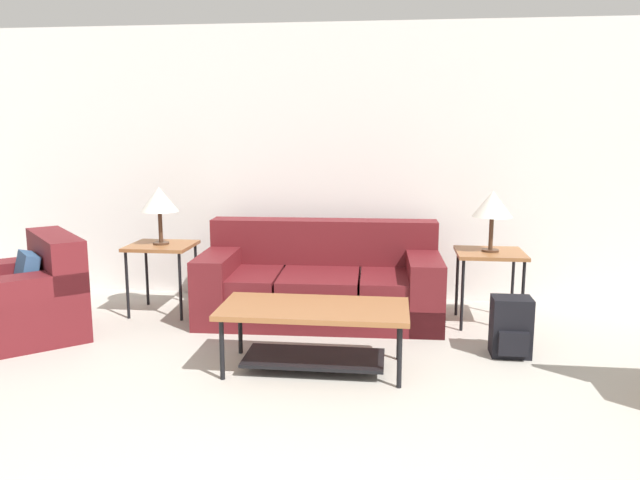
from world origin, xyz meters
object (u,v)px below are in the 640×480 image
object	(u,v)px
side_table_left	(162,251)
side_table_right	(490,259)
table_lamp_left	(159,200)
table_lamp_right	(492,205)
armchair	(18,302)
coffee_table	(314,323)
couch	(321,285)
backpack	(511,327)

from	to	relation	value
side_table_left	side_table_right	xyz separation A→B (m)	(2.85, 0.00, 0.00)
table_lamp_left	table_lamp_right	distance (m)	2.85
armchair	side_table_right	distance (m)	3.83
coffee_table	table_lamp_right	distance (m)	1.91
armchair	side_table_left	world-z (taller)	armchair
couch	side_table_left	xyz separation A→B (m)	(-1.42, -0.03, 0.27)
table_lamp_left	coffee_table	bearing A→B (deg)	-38.06
armchair	backpack	world-z (taller)	armchair
couch	table_lamp_right	bearing A→B (deg)	-1.10
coffee_table	table_lamp_left	distance (m)	2.05
side_table_right	table_lamp_right	distance (m)	0.45
table_lamp_left	table_lamp_right	bearing A→B (deg)	0.00
side_table_left	table_lamp_right	bearing A→B (deg)	0.00
side_table_right	table_lamp_left	bearing A→B (deg)	180.00
coffee_table	side_table_right	world-z (taller)	side_table_right
couch	table_lamp_left	size ratio (longest dim) A/B	4.10
table_lamp_left	backpack	distance (m)	3.11
side_table_left	table_lamp_left	bearing A→B (deg)	0.00
couch	table_lamp_right	size ratio (longest dim) A/B	4.10
side_table_left	table_lamp_right	size ratio (longest dim) A/B	1.23
couch	backpack	distance (m)	1.68
couch	side_table_left	size ratio (longest dim) A/B	3.32
armchair	side_table_left	distance (m)	1.22
armchair	coffee_table	world-z (taller)	armchair
side_table_left	couch	bearing A→B (deg)	1.10
side_table_right	armchair	bearing A→B (deg)	-167.98
coffee_table	table_lamp_left	world-z (taller)	table_lamp_left
coffee_table	backpack	size ratio (longest dim) A/B	2.94
coffee_table	side_table_left	size ratio (longest dim) A/B	2.04
couch	table_lamp_right	distance (m)	1.60
couch	coffee_table	size ratio (longest dim) A/B	1.63
side_table_left	table_lamp_left	world-z (taller)	table_lamp_left
table_lamp_right	couch	bearing A→B (deg)	178.90
couch	coffee_table	world-z (taller)	couch
couch	backpack	size ratio (longest dim) A/B	4.78
table_lamp_left	table_lamp_right	size ratio (longest dim) A/B	1.00
armchair	table_lamp_right	xyz separation A→B (m)	(3.73, 0.80, 0.73)
coffee_table	table_lamp_right	size ratio (longest dim) A/B	2.52
armchair	table_lamp_left	xyz separation A→B (m)	(0.89, 0.80, 0.73)
armchair	side_table_left	bearing A→B (deg)	41.90
coffee_table	side_table_right	bearing A→B (deg)	41.83
table_lamp_left	table_lamp_right	xyz separation A→B (m)	(2.85, 0.00, 0.00)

